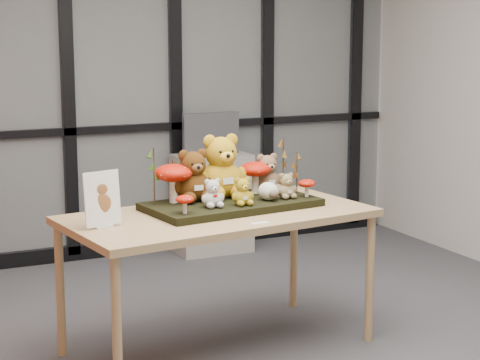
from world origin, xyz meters
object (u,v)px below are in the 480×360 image
diorama_tray (232,204)px  monitor (211,134)px  cabinet (212,203)px  mushroom_front_right (307,187)px  sign_holder (102,201)px  mushroom_back_right (255,176)px  bear_tan_back (267,171)px  bear_pooh_yellow (221,163)px  bear_brown_medium (193,173)px  plush_cream_hedgehog (268,190)px  display_table (218,224)px  bear_white_bow (212,191)px  bear_beige_small (287,184)px  bear_small_yellow (242,190)px  mushroom_back_left (174,181)px  mushroom_front_left (185,203)px

diorama_tray → monitor: monitor is taller
cabinet → monitor: size_ratio=1.69×
mushroom_front_right → sign_holder: (-1.29, -0.07, 0.04)m
mushroom_back_right → bear_tan_back: bearing=12.1°
cabinet → bear_tan_back: bearing=-102.6°
bear_pooh_yellow → bear_brown_medium: 0.20m
bear_tan_back → plush_cream_hedgehog: 0.27m
bear_tan_back → mushroom_front_right: (0.15, -0.24, -0.07)m
display_table → mushroom_front_right: size_ratio=15.91×
mushroom_back_right → bear_white_bow: bearing=-147.0°
bear_tan_back → plush_cream_hedgehog: size_ratio=2.21×
bear_brown_medium → sign_holder: bear_brown_medium is taller
bear_tan_back → display_table: bearing=-158.1°
bear_beige_small → bear_small_yellow: bearing=-175.9°
display_table → bear_beige_small: size_ratio=10.90×
mushroom_back_left → monitor: size_ratio=0.51×
bear_white_bow → mushroom_front_left: size_ratio=1.60×
bear_tan_back → monitor: bearing=70.2°
bear_pooh_yellow → cabinet: 2.07m
plush_cream_hedgehog → bear_tan_back: bearing=57.7°
bear_small_yellow → monitor: monitor is taller
mushroom_back_left → bear_brown_medium: bearing=0.3°
plush_cream_hedgehog → sign_holder: size_ratio=0.39×
display_table → diorama_tray: (0.12, 0.08, 0.09)m
bear_white_bow → sign_holder: size_ratio=0.60×
bear_pooh_yellow → cabinet: bear_pooh_yellow is taller
bear_white_bow → plush_cream_hedgehog: size_ratio=1.53×
mushroom_back_left → display_table: bearing=-41.7°
mushroom_back_left → mushroom_front_left: (-0.05, -0.30, -0.07)m
bear_white_bow → sign_holder: bearing=175.9°
mushroom_back_right → monitor: bearing=75.0°
display_table → bear_small_yellow: (0.13, -0.05, 0.20)m
mushroom_front_left → cabinet: (1.09, 2.16, -0.51)m
plush_cream_hedgehog → sign_holder: sign_holder is taller
diorama_tray → bear_beige_small: size_ratio=5.94×
diorama_tray → mushroom_back_left: (-0.32, 0.10, 0.15)m
bear_beige_small → mushroom_back_left: bearing=158.4°
bear_tan_back → mushroom_back_left: bear_tan_back is taller
bear_pooh_yellow → plush_cream_hedgehog: size_ratio=3.52×
bear_brown_medium → bear_beige_small: size_ratio=1.99×
bear_pooh_yellow → bear_tan_back: bear_pooh_yellow is taller
bear_brown_medium → mushroom_front_right: (0.67, -0.18, -0.11)m
bear_tan_back → mushroom_front_left: size_ratio=2.31×
bear_brown_medium → mushroom_back_right: (0.43, 0.04, -0.06)m
bear_tan_back → mushroom_front_right: bearing=-66.0°
bear_white_bow → mushroom_back_left: mushroom_back_left is taller
display_table → diorama_tray: size_ratio=1.84×
sign_holder → display_table: bearing=-8.2°
plush_cream_hedgehog → monitor: size_ratio=0.24×
bear_beige_small → sign_holder: (-1.16, -0.08, 0.01)m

